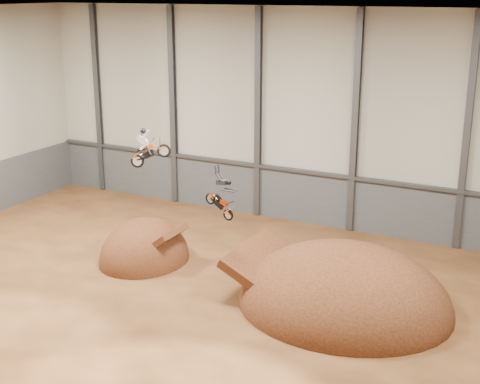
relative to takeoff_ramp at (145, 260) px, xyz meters
name	(u,v)px	position (x,y,z in m)	size (l,w,h in m)	color
floor	(186,314)	(5.60, -4.57, 0.00)	(40.00, 40.00, 0.00)	#4D2B14
back_wall	(306,119)	(5.60, 10.43, 7.00)	(40.00, 0.10, 14.00)	beige
ceiling	(178,14)	(5.60, -4.57, 14.00)	(40.00, 40.00, 0.00)	black
lower_band_back	(303,197)	(5.60, 10.33, 1.75)	(39.80, 0.18, 3.50)	#505357
steel_rail	(303,171)	(5.60, 10.18, 3.55)	(39.80, 0.35, 0.20)	#47494F
steel_column_0	(98,100)	(-11.07, 10.23, 7.00)	(0.40, 0.36, 13.90)	#47494F
steel_column_1	(173,107)	(-4.40, 10.23, 7.00)	(0.40, 0.36, 13.90)	#47494F
steel_column_2	(258,115)	(2.27, 10.23, 7.00)	(0.40, 0.36, 13.90)	#47494F
steel_column_3	(355,124)	(8.93, 10.23, 7.00)	(0.40, 0.36, 13.90)	#47494F
steel_column_4	(467,134)	(15.60, 10.23, 7.00)	(0.40, 0.36, 13.90)	#47494F
takeoff_ramp	(145,260)	(0.00, 0.00, 0.00)	(4.93, 5.68, 4.93)	#3E1D0F
landing_ramp	(343,306)	(12.12, -0.35, 0.00)	(10.64, 9.41, 6.14)	#3E1D0F
fmx_rider_a	(153,143)	(1.77, -1.29, 7.36)	(2.22, 0.84, 2.00)	#CE4F16
fmx_rider_b	(217,191)	(6.07, -2.22, 5.63)	(2.41, 0.69, 2.07)	#B92C05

